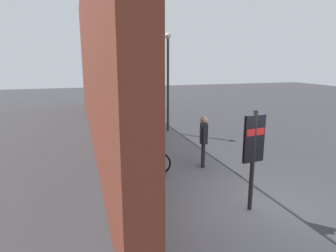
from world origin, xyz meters
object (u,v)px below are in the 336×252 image
at_px(pedestrian_crossing_street, 204,136).
at_px(bicycle_leaning_wall, 143,163).
at_px(street_lamp, 168,74).
at_px(bicycle_under_window, 129,143).
at_px(pedestrian_near_bus, 135,113).
at_px(bicycle_beside_lamp, 136,156).
at_px(transit_info_sign, 254,145).
at_px(bicycle_mid_rack, 133,148).

bearing_deg(pedestrian_crossing_street, bicycle_leaning_wall, 93.82).
distance_m(pedestrian_crossing_street, street_lamp, 5.63).
bearing_deg(bicycle_under_window, pedestrian_crossing_street, -136.90).
bearing_deg(pedestrian_crossing_street, pedestrian_near_bus, 14.99).
bearing_deg(bicycle_beside_lamp, bicycle_leaning_wall, -174.72).
bearing_deg(transit_info_sign, street_lamp, -3.52).
bearing_deg(bicycle_mid_rack, bicycle_leaning_wall, -179.72).
bearing_deg(pedestrian_crossing_street, transit_info_sign, 178.02).
bearing_deg(bicycle_under_window, transit_info_sign, -159.08).
xyz_separation_m(bicycle_beside_lamp, bicycle_mid_rack, (0.94, -0.06, -0.00)).
bearing_deg(bicycle_leaning_wall, street_lamp, -24.56).
distance_m(bicycle_leaning_wall, bicycle_under_window, 2.39).
xyz_separation_m(bicycle_leaning_wall, bicycle_mid_rack, (1.68, 0.01, 0.00)).
bearing_deg(bicycle_leaning_wall, pedestrian_crossing_street, -86.18).
distance_m(bicycle_mid_rack, pedestrian_crossing_street, 2.68).
relative_size(pedestrian_near_bus, street_lamp, 0.36).
xyz_separation_m(bicycle_leaning_wall, street_lamp, (5.46, -2.49, 2.46)).
relative_size(pedestrian_crossing_street, street_lamp, 0.36).
bearing_deg(pedestrian_near_bus, bicycle_under_window, 163.81).
relative_size(transit_info_sign, pedestrian_near_bus, 1.40).
relative_size(bicycle_leaning_wall, pedestrian_near_bus, 1.01).
xyz_separation_m(pedestrian_crossing_street, street_lamp, (5.32, -0.41, 1.80)).
bearing_deg(bicycle_under_window, bicycle_mid_rack, -178.82).
xyz_separation_m(bicycle_leaning_wall, transit_info_sign, (-2.85, -1.98, 1.21)).
bearing_deg(pedestrian_near_bus, bicycle_leaning_wall, 171.51).
height_order(bicycle_mid_rack, street_lamp, street_lamp).
bearing_deg(pedestrian_crossing_street, bicycle_under_window, 43.10).
bearing_deg(bicycle_leaning_wall, transit_info_sign, -145.21).
relative_size(bicycle_mid_rack, pedestrian_crossing_street, 1.03).
relative_size(bicycle_beside_lamp, pedestrian_crossing_street, 0.99).
distance_m(transit_info_sign, street_lamp, 8.42).
bearing_deg(transit_info_sign, bicycle_under_window, 20.92).
xyz_separation_m(bicycle_mid_rack, pedestrian_near_bus, (3.41, -0.77, 0.66)).
bearing_deg(transit_info_sign, bicycle_leaning_wall, 34.79).
distance_m(pedestrian_near_bus, pedestrian_crossing_street, 5.13).
relative_size(bicycle_mid_rack, bicycle_under_window, 1.00).
bearing_deg(street_lamp, bicycle_mid_rack, 146.47).
relative_size(bicycle_beside_lamp, bicycle_mid_rack, 0.97).
distance_m(bicycle_leaning_wall, pedestrian_crossing_street, 2.19).
xyz_separation_m(bicycle_under_window, transit_info_sign, (-5.25, -2.01, 1.21)).
bearing_deg(bicycle_mid_rack, street_lamp, -33.53).
bearing_deg(pedestrian_near_bus, pedestrian_crossing_street, -165.01).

